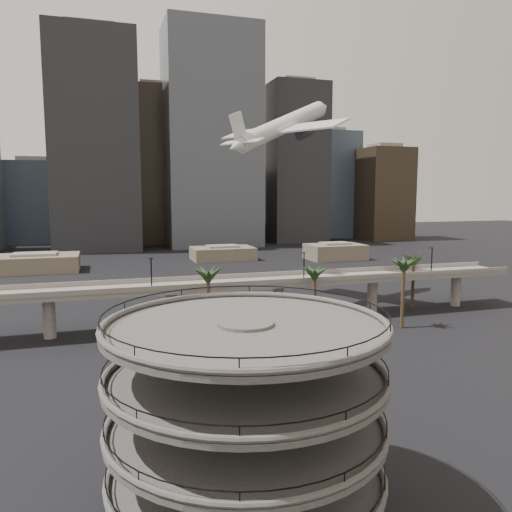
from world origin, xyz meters
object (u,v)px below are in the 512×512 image
object	(u,v)px
overpass	(226,288)
car_a	(303,389)
parking_ramp	(246,401)
airborne_jet	(283,126)
car_b	(338,395)

from	to	relation	value
overpass	car_a	xyz separation A→B (m)	(0.94, -37.42, -6.53)
parking_ramp	car_a	world-z (taller)	parking_ramp
parking_ramp	airborne_jet	bearing A→B (deg)	67.73
car_b	parking_ramp	bearing A→B (deg)	115.51
airborne_jet	car_a	size ratio (longest dim) A/B	7.05
overpass	airborne_jet	size ratio (longest dim) A/B	3.88
airborne_jet	car_b	distance (m)	71.62
parking_ramp	airborne_jet	world-z (taller)	airborne_jet
airborne_jet	car_a	world-z (taller)	airborne_jet
airborne_jet	car_a	xyz separation A→B (m)	(-17.00, -53.97, -40.82)
overpass	car_a	distance (m)	38.00
airborne_jet	car_b	xyz separation A→B (m)	(-13.53, -57.27, -40.82)
parking_ramp	car_b	world-z (taller)	parking_ramp
parking_ramp	car_b	xyz separation A→B (m)	(17.41, 18.28, -9.03)
parking_ramp	overpass	xyz separation A→B (m)	(13.00, 59.00, -2.50)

